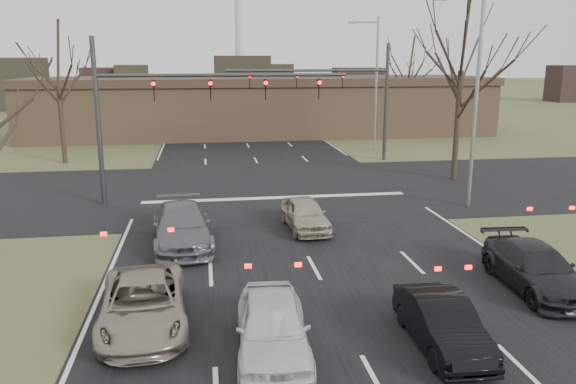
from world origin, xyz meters
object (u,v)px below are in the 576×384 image
car_silver_suv (143,304)px  car_charcoal_sedan (536,268)px  car_silver_ahead (305,214)px  streetlight_right_near (473,89)px  building (263,106)px  car_white_sedan (273,327)px  car_black_hatch (442,323)px  mast_arm_near (167,99)px  car_grey_ahead (182,226)px  mast_arm_far (347,88)px  streetlight_right_far (374,77)px

car_silver_suv → car_charcoal_sedan: 11.76m
car_silver_ahead → streetlight_right_near: bearing=13.2°
car_silver_ahead → building: bearing=83.5°
car_white_sedan → car_black_hatch: size_ratio=1.11×
mast_arm_near → car_grey_ahead: (0.72, -6.82, -4.31)m
car_white_sedan → car_black_hatch: 4.19m
building → car_charcoal_sedan: 38.04m
car_silver_suv → building: bearing=75.6°
car_silver_suv → car_silver_ahead: car_silver_suv is taller
car_charcoal_sedan → mast_arm_far: bearing=93.9°
car_silver_suv → car_grey_ahead: car_grey_ahead is taller
car_white_sedan → car_black_hatch: car_white_sedan is taller
car_white_sedan → streetlight_right_far: bearing=72.7°
mast_arm_far → car_charcoal_sedan: bearing=-89.4°
mast_arm_near → streetlight_right_near: 14.38m
mast_arm_far → car_white_sedan: (-8.29, -25.47, -4.29)m
streetlight_right_far → car_black_hatch: streetlight_right_far is taller
streetlight_right_far → car_white_sedan: 31.98m
car_grey_ahead → car_silver_ahead: car_grey_ahead is taller
streetlight_right_near → streetlight_right_far: 17.01m
mast_arm_far → car_black_hatch: 26.40m
car_black_hatch → mast_arm_near: bearing=116.3°
streetlight_right_near → car_grey_ahead: streetlight_right_near is taller
streetlight_right_near → car_black_hatch: (-6.74, -12.71, -4.95)m
car_grey_ahead → streetlight_right_far: bearing=52.1°
streetlight_right_far → car_grey_ahead: (-13.84, -20.82, -4.83)m
mast_arm_far → car_silver_suv: bearing=-116.0°
streetlight_right_near → car_charcoal_sedan: 11.16m
car_black_hatch → car_grey_ahead: (-6.59, 8.88, 0.13)m
mast_arm_far → car_white_sedan: 27.12m
car_silver_ahead → car_silver_suv: bearing=-129.6°
streetlight_right_far → car_silver_suv: 31.56m
building → streetlight_right_near: size_ratio=4.24×
streetlight_right_near → car_grey_ahead: 14.69m
mast_arm_near → mast_arm_far: bearing=41.2°
building → mast_arm_near: size_ratio=3.50×
mast_arm_near → car_black_hatch: 17.88m
building → car_silver_ahead: bearing=-92.8°
car_black_hatch → car_charcoal_sedan: car_charcoal_sedan is taller
car_silver_suv → car_grey_ahead: 6.75m
car_white_sedan → car_black_hatch: bearing=0.6°
streetlight_right_near → car_white_sedan: streetlight_right_near is taller
car_grey_ahead → mast_arm_near: bearing=91.7°
car_charcoal_sedan → car_silver_ahead: car_charcoal_sedan is taller
car_white_sedan → mast_arm_far: bearing=75.9°
car_silver_suv → car_silver_ahead: 9.90m
mast_arm_near → car_white_sedan: mast_arm_near is taller
car_silver_suv → car_silver_ahead: bearing=50.5°
streetlight_right_far → car_charcoal_sedan: 27.33m
car_charcoal_sedan → car_grey_ahead: bearing=154.9°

